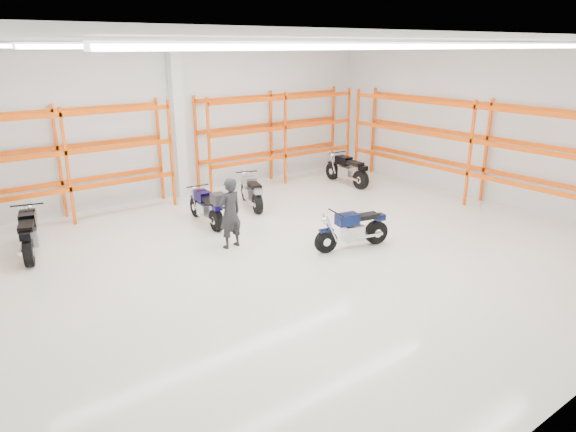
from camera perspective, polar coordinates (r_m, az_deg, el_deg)
ground at (r=11.42m, az=1.33°, el=-4.25°), size 14.00×14.00×0.00m
room_shell at (r=10.61m, az=1.38°, el=12.36°), size 14.02×12.02×4.51m
motorcycle_main at (r=11.73m, az=7.48°, el=-1.51°), size 1.86×0.73×0.92m
motorcycle_back_a at (r=12.55m, az=-26.84°, el=-1.88°), size 0.85×2.03×1.01m
motorcycle_back_b at (r=13.22m, az=-8.91°, el=0.96°), size 0.62×1.96×1.01m
motorcycle_back_c at (r=14.57m, az=-4.05°, el=2.62°), size 0.85×1.86×0.94m
motorcycle_back_d at (r=17.07m, az=6.69°, el=5.02°), size 0.68×2.06×1.01m
standing_man at (r=11.61m, az=-6.47°, el=0.30°), size 0.64×0.46×1.63m
structural_column at (r=15.66m, az=-12.16°, el=10.14°), size 0.32×0.32×4.50m
pallet_racking_back_left at (r=14.32m, az=-23.85°, el=6.34°), size 5.67×0.87×3.00m
pallet_racking_back_right at (r=17.16m, az=-1.13°, el=9.67°), size 5.67×0.87×3.00m
pallet_racking_side at (r=15.65m, az=20.51°, el=7.76°), size 0.87×9.07×3.00m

